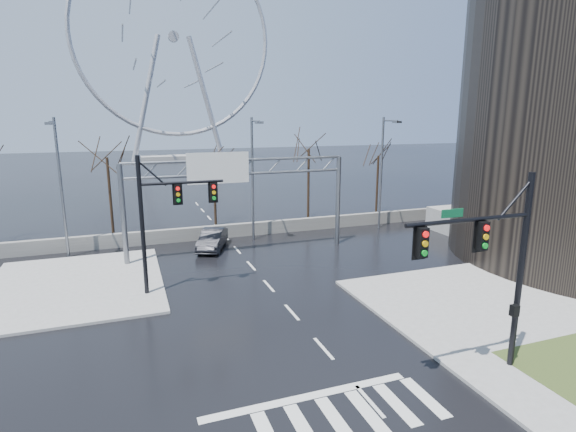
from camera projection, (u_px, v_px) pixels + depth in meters
name	position (u px, v px, depth m)	size (l,w,h in m)	color
ground	(324.00, 348.00, 19.82)	(260.00, 260.00, 0.00)	black
sidewalk_right_ext	(472.00, 299.00, 24.98)	(12.00, 10.00, 0.15)	gray
sidewalk_far	(75.00, 285.00, 27.13)	(10.00, 12.00, 0.15)	gray
barrier_wall	(226.00, 231.00, 38.05)	(52.00, 0.50, 1.10)	slate
signal_mast_near	(496.00, 257.00, 16.78)	(5.52, 0.41, 8.00)	black
signal_mast_far	(163.00, 212.00, 25.04)	(4.72, 0.41, 8.00)	black
sign_gantry	(234.00, 185.00, 32.30)	(16.36, 0.40, 7.60)	slate
streetlight_left	(59.00, 177.00, 31.20)	(0.50, 2.55, 10.00)	slate
streetlight_mid	(253.00, 170.00, 35.88)	(0.50, 2.55, 10.00)	slate
streetlight_right	(384.00, 164.00, 39.89)	(0.50, 2.55, 10.00)	slate
tree_left	(108.00, 167.00, 37.08)	(3.75, 3.75, 7.50)	black
tree_center	(214.00, 171.00, 41.18)	(3.25, 3.25, 6.50)	black
tree_right	(309.00, 157.00, 43.05)	(3.90, 3.90, 7.80)	black
tree_far_right	(378.00, 162.00, 46.35)	(3.40, 3.40, 6.80)	black
ferris_wheel	(174.00, 45.00, 103.03)	(45.00, 6.00, 50.91)	gray
car	(212.00, 239.00, 34.68)	(1.62, 4.65, 1.53)	black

